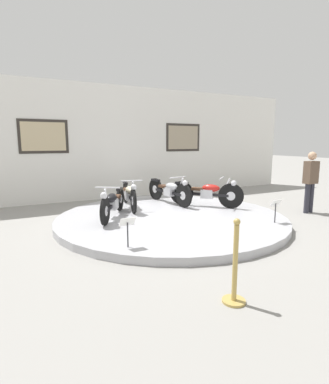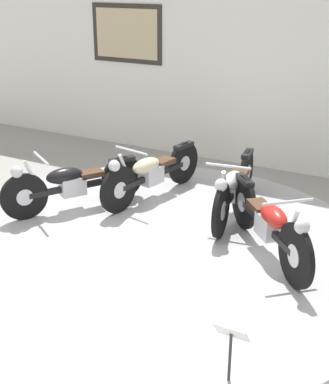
{
  "view_description": "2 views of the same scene",
  "coord_description": "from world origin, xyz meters",
  "px_view_note": "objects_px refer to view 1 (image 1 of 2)",
  "views": [
    {
      "loc": [
        -3.3,
        -6.13,
        1.88
      ],
      "look_at": [
        -0.01,
        0.32,
        0.66
      ],
      "focal_mm": 28.0,
      "sensor_mm": 36.0,
      "label": 1
    },
    {
      "loc": [
        2.78,
        -4.68,
        3.02
      ],
      "look_at": [
        0.13,
        0.23,
        0.73
      ],
      "focal_mm": 50.0,
      "sensor_mm": 36.0,
      "label": 2
    }
  ],
  "objects_px": {
    "motorcycle_cream": "(129,194)",
    "info_placard_front_centre": "(276,206)",
    "motorcycle_red": "(207,192)",
    "info_placard_front_left": "(128,226)",
    "motorcycle_silver": "(169,190)",
    "motorcycle_black": "(113,202)",
    "stanchion_post_left_of_entry": "(235,275)",
    "visitor_standing": "(311,179)"
  },
  "relations": [
    {
      "from": "info_placard_front_centre",
      "to": "visitor_standing",
      "type": "distance_m",
      "value": 2.18
    },
    {
      "from": "motorcycle_black",
      "to": "info_placard_front_centre",
      "type": "xyz_separation_m",
      "value": [
        2.99,
        -2.01,
        -0.0
      ]
    },
    {
      "from": "motorcycle_cream",
      "to": "motorcycle_silver",
      "type": "height_order",
      "value": "motorcycle_silver"
    },
    {
      "from": "visitor_standing",
      "to": "info_placard_front_left",
      "type": "bearing_deg",
      "value": -172.39
    },
    {
      "from": "motorcycle_red",
      "to": "info_placard_front_left",
      "type": "bearing_deg",
      "value": -146.05
    },
    {
      "from": "visitor_standing",
      "to": "stanchion_post_left_of_entry",
      "type": "height_order",
      "value": "visitor_standing"
    },
    {
      "from": "motorcycle_black",
      "to": "motorcycle_red",
      "type": "height_order",
      "value": "motorcycle_red"
    },
    {
      "from": "motorcycle_black",
      "to": "stanchion_post_left_of_entry",
      "type": "bearing_deg",
      "value": -86.61
    },
    {
      "from": "motorcycle_black",
      "to": "motorcycle_red",
      "type": "relative_size",
      "value": 1.11
    },
    {
      "from": "visitor_standing",
      "to": "stanchion_post_left_of_entry",
      "type": "relative_size",
      "value": 1.59
    },
    {
      "from": "motorcycle_cream",
      "to": "visitor_standing",
      "type": "height_order",
      "value": "visitor_standing"
    },
    {
      "from": "info_placard_front_centre",
      "to": "motorcycle_cream",
      "type": "bearing_deg",
      "value": 128.99
    },
    {
      "from": "stanchion_post_left_of_entry",
      "to": "motorcycle_black",
      "type": "bearing_deg",
      "value": 93.39
    },
    {
      "from": "motorcycle_black",
      "to": "motorcycle_cream",
      "type": "distance_m",
      "value": 1.08
    },
    {
      "from": "motorcycle_black",
      "to": "info_placard_front_left",
      "type": "relative_size",
      "value": 3.29
    },
    {
      "from": "motorcycle_red",
      "to": "visitor_standing",
      "type": "bearing_deg",
      "value": -28.56
    },
    {
      "from": "motorcycle_red",
      "to": "info_placard_front_left",
      "type": "height_order",
      "value": "motorcycle_red"
    },
    {
      "from": "motorcycle_black",
      "to": "info_placard_front_centre",
      "type": "distance_m",
      "value": 3.61
    },
    {
      "from": "stanchion_post_left_of_entry",
      "to": "info_placard_front_centre",
      "type": "bearing_deg",
      "value": 35.33
    },
    {
      "from": "info_placard_front_centre",
      "to": "stanchion_post_left_of_entry",
      "type": "relative_size",
      "value": 0.5
    },
    {
      "from": "motorcycle_black",
      "to": "stanchion_post_left_of_entry",
      "type": "xyz_separation_m",
      "value": [
        0.23,
        -3.97,
        -0.18
      ]
    },
    {
      "from": "motorcycle_red",
      "to": "motorcycle_cream",
      "type": "bearing_deg",
      "value": 157.18
    },
    {
      "from": "motorcycle_cream",
      "to": "info_placard_front_centre",
      "type": "distance_m",
      "value": 3.63
    },
    {
      "from": "motorcycle_silver",
      "to": "visitor_standing",
      "type": "distance_m",
      "value": 3.77
    },
    {
      "from": "motorcycle_red",
      "to": "visitor_standing",
      "type": "relative_size",
      "value": 0.94
    },
    {
      "from": "motorcycle_cream",
      "to": "info_placard_front_centre",
      "type": "bearing_deg",
      "value": -51.01
    },
    {
      "from": "info_placard_front_left",
      "to": "info_placard_front_centre",
      "type": "relative_size",
      "value": 1.0
    },
    {
      "from": "motorcycle_cream",
      "to": "motorcycle_red",
      "type": "relative_size",
      "value": 1.27
    },
    {
      "from": "info_placard_front_left",
      "to": "motorcycle_red",
      "type": "bearing_deg",
      "value": 33.95
    },
    {
      "from": "motorcycle_silver",
      "to": "motorcycle_red",
      "type": "height_order",
      "value": "motorcycle_red"
    },
    {
      "from": "motorcycle_black",
      "to": "motorcycle_silver",
      "type": "distance_m",
      "value": 2.08
    },
    {
      "from": "info_placard_front_centre",
      "to": "visitor_standing",
      "type": "height_order",
      "value": "visitor_standing"
    },
    {
      "from": "motorcycle_cream",
      "to": "motorcycle_red",
      "type": "xyz_separation_m",
      "value": [
        1.92,
        -0.81,
        0.02
      ]
    },
    {
      "from": "motorcycle_black",
      "to": "info_placard_front_left",
      "type": "bearing_deg",
      "value": -100.55
    },
    {
      "from": "info_placard_front_left",
      "to": "info_placard_front_centre",
      "type": "height_order",
      "value": "same"
    },
    {
      "from": "motorcycle_silver",
      "to": "info_placard_front_centre",
      "type": "relative_size",
      "value": 3.88
    },
    {
      "from": "motorcycle_cream",
      "to": "motorcycle_red",
      "type": "distance_m",
      "value": 2.08
    },
    {
      "from": "motorcycle_black",
      "to": "visitor_standing",
      "type": "relative_size",
      "value": 1.04
    },
    {
      "from": "motorcycle_silver",
      "to": "info_placard_front_centre",
      "type": "height_order",
      "value": "motorcycle_silver"
    },
    {
      "from": "info_placard_front_centre",
      "to": "visitor_standing",
      "type": "relative_size",
      "value": 0.31
    },
    {
      "from": "motorcycle_red",
      "to": "stanchion_post_left_of_entry",
      "type": "bearing_deg",
      "value": -121.01
    },
    {
      "from": "motorcycle_red",
      "to": "info_placard_front_left",
      "type": "distance_m",
      "value": 3.61
    }
  ]
}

